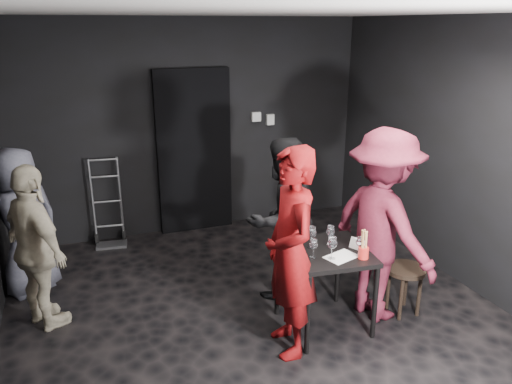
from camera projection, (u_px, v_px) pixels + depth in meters
name	position (u px, v px, depth m)	size (l,w,h in m)	color
floor	(263.00, 325.00, 4.55)	(4.50, 5.00, 0.02)	black
ceiling	(265.00, 11.00, 3.69)	(4.50, 5.00, 0.02)	silver
wall_back	(192.00, 128.00, 6.34)	(4.50, 0.04, 2.70)	black
wall_front	(504.00, 371.00, 1.90)	(4.50, 0.04, 2.70)	black
wall_right	(478.00, 159.00, 4.87)	(0.04, 5.00, 2.70)	black
doorway	(194.00, 152.00, 6.38)	(0.95, 0.10, 2.10)	black
wallbox_upper	(256.00, 117.00, 6.54)	(0.12, 0.06, 0.12)	#B7B7B2
wallbox_lower	(270.00, 119.00, 6.63)	(0.10, 0.06, 0.14)	#B7B7B2
hand_truck	(110.00, 228.00, 6.17)	(0.37, 0.32, 1.09)	#B2B2B7
tasting_table	(326.00, 260.00, 4.35)	(0.72, 0.72, 0.75)	black
stool	(405.00, 276.00, 4.64)	(0.37, 0.37, 0.47)	black
server_red	(291.00, 236.00, 3.92)	(0.74, 0.49, 2.04)	maroon
woman_black	(281.00, 213.00, 4.84)	(0.84, 0.46, 1.73)	black
man_maroon	(384.00, 209.00, 4.41)	(1.36, 0.63, 2.10)	maroon
bystander_cream	(36.00, 248.00, 4.32)	(0.89, 0.43, 1.53)	#BDB194
bystander_grey	(23.00, 222.00, 4.90)	(0.74, 0.40, 1.51)	#4E4F5E
tasting_mat	(341.00, 257.00, 4.19)	(0.27, 0.18, 0.00)	white
wine_glass_a	(314.00, 247.00, 4.15)	(0.07, 0.07, 0.18)	white
wine_glass_b	(297.00, 242.00, 4.24)	(0.07, 0.07, 0.19)	white
wine_glass_c	(312.00, 236.00, 4.33)	(0.08, 0.08, 0.22)	white
wine_glass_d	(332.00, 247.00, 4.12)	(0.08, 0.08, 0.22)	white
wine_glass_e	(360.00, 245.00, 4.18)	(0.07, 0.07, 0.19)	white
wine_glass_f	(330.00, 235.00, 4.38)	(0.08, 0.08, 0.20)	white
wine_bottle	(293.00, 241.00, 4.24)	(0.07, 0.07, 0.28)	black
breadstick_cup	(364.00, 245.00, 4.13)	(0.09, 0.09, 0.27)	red
reserved_card	(356.00, 244.00, 4.32)	(0.08, 0.13, 0.10)	white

